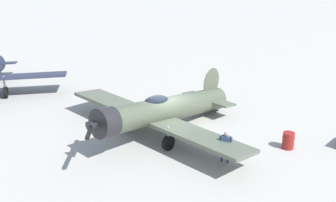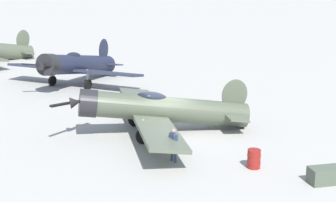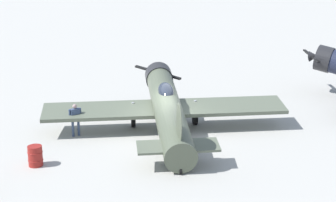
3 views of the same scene
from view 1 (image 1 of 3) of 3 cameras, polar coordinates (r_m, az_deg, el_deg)
ground_plane at (r=23.70m, az=-0.00°, el=-4.06°), size 400.00×400.00×0.00m
airplane_foreground at (r=22.82m, az=-0.90°, el=-1.38°), size 10.46×11.43×2.94m
ground_crew_mechanic at (r=20.31m, az=7.81°, el=-5.78°), size 0.27×0.62×1.61m
fuel_drum at (r=22.50m, az=15.99°, el=-5.18°), size 0.63×0.63×0.87m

